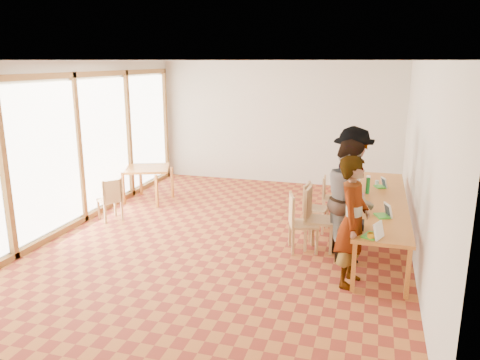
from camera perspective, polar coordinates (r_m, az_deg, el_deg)
The scene contains 25 objects.
ground at distance 8.28m, azimuth -1.12°, elevation -6.88°, with size 8.00×8.00×0.00m, color #A85A28.
wall_back at distance 11.69m, azimuth 4.72°, elevation 6.94°, with size 6.00×0.10×3.00m, color beige.
wall_front at distance 4.34m, azimuth -17.21°, elevation -6.49°, with size 6.00×0.10×3.00m, color beige.
wall_right at distance 7.54m, azimuth 21.15°, elevation 1.93°, with size 0.10×8.00×3.00m, color beige.
window_wall at distance 9.17m, azimuth -19.17°, elevation 4.16°, with size 0.10×8.00×3.00m, color white.
ceiling at distance 7.71m, azimuth -1.24°, elevation 14.52°, with size 6.00×8.00×0.04m, color white.
communal_table at distance 8.15m, azimuth 16.90°, elevation -2.63°, with size 0.80×4.00×0.75m.
side_table at distance 10.35m, azimuth -11.20°, elevation 1.08°, with size 0.90×0.90×0.75m.
chair_near at distance 7.55m, azimuth 7.03°, elevation -4.46°, with size 0.55×0.55×0.50m.
chair_mid at distance 7.69m, azimuth 9.05°, elevation -3.80°, with size 0.49×0.49×0.54m.
chair_far at distance 8.53m, azimuth 8.67°, elevation -2.65°, with size 0.44×0.44×0.46m.
chair_empty at distance 9.31m, azimuth 10.68°, elevation -1.53°, with size 0.38×0.38×0.42m.
chair_spare at distance 9.21m, azimuth -15.45°, elevation -1.83°, with size 0.54×0.54×0.44m.
person_near at distance 6.47m, azimuth 13.58°, elevation -4.95°, with size 0.66×0.43×1.80m, color gray.
person_mid at distance 7.41m, azimuth 13.16°, elevation -2.26°, with size 0.90×0.70×1.85m, color gray.
person_far at distance 8.42m, azimuth 13.48°, elevation -0.10°, with size 1.23×0.71×1.91m, color gray.
laptop_near at distance 6.39m, azimuth 16.12°, elevation -6.25°, with size 0.30×0.32×0.22m.
laptop_mid at distance 7.27m, azimuth 17.26°, elevation -3.87°, with size 0.28×0.29×0.20m.
laptop_far at distance 8.92m, azimuth 16.91°, elevation -0.54°, with size 0.26×0.27×0.19m.
yellow_mug at distance 6.32m, azimuth 15.72°, elevation -6.61°, with size 0.11×0.11×0.09m, color orange.
green_bottle at distance 8.41m, azimuth 15.32°, elevation -0.68°, with size 0.07×0.07×0.28m, color #17792A.
clear_glass at distance 9.05m, azimuth 16.36°, elevation -0.32°, with size 0.07×0.07×0.09m, color silver.
condiment_cup at distance 9.50m, azimuth 15.41°, elevation 0.34°, with size 0.08×0.08×0.06m, color white.
pink_phone at distance 8.35m, azimuth 14.75°, elevation -1.69°, with size 0.05×0.10×0.01m, color #CA4591.
black_pouch at distance 6.69m, azimuth 14.20°, elevation -5.31°, with size 0.16×0.26×0.09m, color black.
Camera 1 is at (2.31, -7.36, 3.00)m, focal length 35.00 mm.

